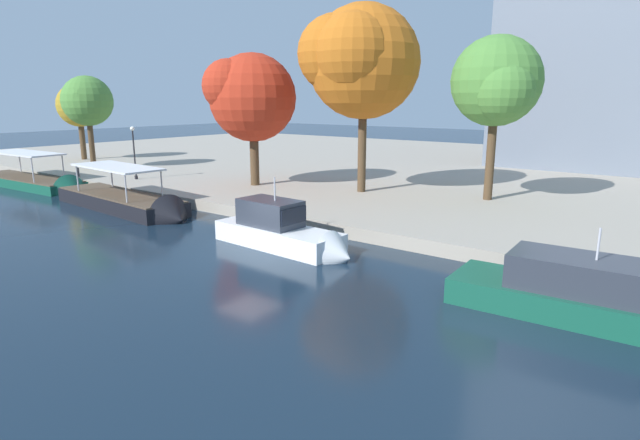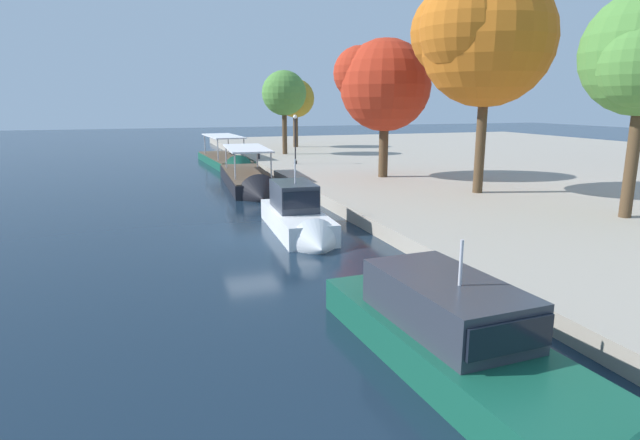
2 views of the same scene
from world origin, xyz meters
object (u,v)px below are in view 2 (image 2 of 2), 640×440
object	(u,v)px
motor_yacht_2	(299,221)
tree_0	(294,99)
tour_boat_0	(226,163)
mooring_bollard_1	(259,155)
motor_yacht_3	(481,364)
tree_3	(477,36)
lamp_post	(295,136)
tree_1	(382,84)
tree_2	(283,92)
tour_boat_1	(250,183)

from	to	relation	value
motor_yacht_2	tree_0	distance (m)	41.99
tour_boat_0	mooring_bollard_1	distance (m)	3.51
motor_yacht_2	mooring_bollard_1	size ratio (longest dim) A/B	10.17
motor_yacht_3	tree_3	xyz separation A→B (m)	(-18.65, 12.24, 9.42)
motor_yacht_3	lamp_post	bearing A→B (deg)	167.20
mooring_bollard_1	tree_1	xyz separation A→B (m)	(15.31, 5.89, 6.32)
tree_1	motor_yacht_3	bearing A→B (deg)	-20.54
tree_2	tree_0	bearing A→B (deg)	156.69
tour_boat_0	tree_3	distance (m)	29.07
motor_yacht_2	tree_2	distance (m)	32.84
tree_1	tree_0	bearing A→B (deg)	177.06
motor_yacht_2	lamp_post	size ratio (longest dim) A/B	1.87
tour_boat_0	tree_2	distance (m)	9.83
tour_boat_1	mooring_bollard_1	xyz separation A→B (m)	(-12.97, 3.53, 0.78)
motor_yacht_3	mooring_bollard_1	bearing A→B (deg)	171.39
motor_yacht_3	tree_1	xyz separation A→B (m)	(-26.78, 10.04, 6.92)
lamp_post	tree_3	size ratio (longest dim) A/B	0.34
tour_boat_1	motor_yacht_2	world-z (taller)	motor_yacht_2
tree_0	tree_2	world-z (taller)	tree_2
lamp_post	tree_2	xyz separation A→B (m)	(-9.24, 1.36, 3.94)
tour_boat_0	tree_2	xyz separation A→B (m)	(-2.34, 6.55, 6.95)
mooring_bollard_1	tree_2	world-z (taller)	tree_2
tree_0	tree_1	bearing A→B (deg)	-2.94
tour_boat_0	tree_0	size ratio (longest dim) A/B	1.72
tour_boat_0	tour_boat_1	xyz separation A→B (m)	(14.58, -0.55, 0.13)
motor_yacht_3	mooring_bollard_1	distance (m)	42.30
mooring_bollard_1	tree_2	size ratio (longest dim) A/B	0.09
tree_1	tour_boat_0	bearing A→B (deg)	-152.33
tour_boat_0	tree_0	world-z (taller)	tree_0
tree_3	tree_2	bearing A→B (deg)	-170.62
tour_boat_0	mooring_bollard_1	world-z (taller)	tour_boat_0
tree_2	tree_3	bearing A→B (deg)	9.38
mooring_bollard_1	tree_0	size ratio (longest dim) A/B	0.10
tour_boat_0	tree_1	xyz separation A→B (m)	(16.92, 8.87, 7.24)
tour_boat_0	tour_boat_1	world-z (taller)	tour_boat_0
motor_yacht_2	tree_3	world-z (taller)	tree_3
tour_boat_1	mooring_bollard_1	world-z (taller)	tour_boat_1
mooring_bollard_1	tour_boat_0	bearing A→B (deg)	-118.35
tour_boat_1	tree_2	world-z (taller)	tree_2
mooring_bollard_1	tree_2	bearing A→B (deg)	137.81
tree_0	tree_3	world-z (taller)	tree_3
tour_boat_0	mooring_bollard_1	bearing A→B (deg)	58.45
motor_yacht_3	tree_2	size ratio (longest dim) A/B	1.24
motor_yacht_2	motor_yacht_3	world-z (taller)	motor_yacht_2
motor_yacht_2	tree_0	world-z (taller)	tree_0
tour_boat_0	motor_yacht_3	xyz separation A→B (m)	(43.70, -1.16, 0.32)
motor_yacht_2	tree_3	xyz separation A→B (m)	(-3.88, 12.08, 9.37)
lamp_post	tree_1	size ratio (longest dim) A/B	0.44
tour_boat_0	tree_0	distance (m)	16.40
tour_boat_1	tree_0	size ratio (longest dim) A/B	1.61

